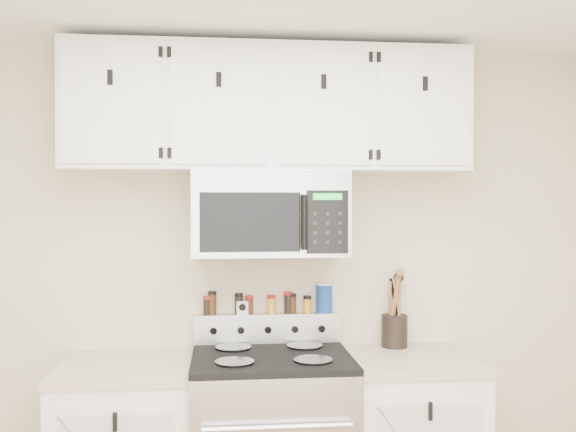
# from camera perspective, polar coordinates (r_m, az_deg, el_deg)

# --- Properties ---
(back_wall) EXTENTS (3.50, 0.01, 2.50)m
(back_wall) POSITION_cam_1_polar(r_m,az_deg,el_deg) (3.41, -1.90, -6.09)
(back_wall) COLOR #C0B590
(back_wall) RESTS_ON floor
(microwave) EXTENTS (0.76, 0.44, 0.42)m
(microwave) POSITION_cam_1_polar(r_m,az_deg,el_deg) (3.20, -1.65, 0.26)
(microwave) COLOR #9E9EA3
(microwave) RESTS_ON back_wall
(upper_cabinets) EXTENTS (2.00, 0.35, 0.62)m
(upper_cabinets) POSITION_cam_1_polar(r_m,az_deg,el_deg) (3.26, -1.70, 9.45)
(upper_cabinets) COLOR white
(upper_cabinets) RESTS_ON back_wall
(utensil_crock) EXTENTS (0.14, 0.14, 0.40)m
(utensil_crock) POSITION_cam_1_polar(r_m,az_deg,el_deg) (3.48, 9.45, -9.81)
(utensil_crock) COLOR black
(utensil_crock) RESTS_ON base_cabinet_right
(kitchen_timer) EXTENTS (0.06, 0.05, 0.07)m
(kitchen_timer) POSITION_cam_1_polar(r_m,az_deg,el_deg) (3.39, -4.09, -8.10)
(kitchen_timer) COLOR silver
(kitchen_timer) RESTS_ON range
(salt_canister) EXTENTS (0.09, 0.09, 0.16)m
(salt_canister) POSITION_cam_1_polar(r_m,az_deg,el_deg) (3.42, 3.25, -7.26)
(salt_canister) COLOR navy
(salt_canister) RESTS_ON range
(spice_jar_0) EXTENTS (0.04, 0.04, 0.10)m
(spice_jar_0) POSITION_cam_1_polar(r_m,az_deg,el_deg) (3.39, -7.19, -7.87)
(spice_jar_0) COLOR black
(spice_jar_0) RESTS_ON range
(spice_jar_1) EXTENTS (0.04, 0.04, 0.12)m
(spice_jar_1) POSITION_cam_1_polar(r_m,az_deg,el_deg) (3.38, -6.75, -7.67)
(spice_jar_1) COLOR #432510
(spice_jar_1) RESTS_ON range
(spice_jar_2) EXTENTS (0.04, 0.04, 0.11)m
(spice_jar_2) POSITION_cam_1_polar(r_m,az_deg,el_deg) (3.39, -4.39, -7.77)
(spice_jar_2) COLOR black
(spice_jar_2) RESTS_ON range
(spice_jar_3) EXTENTS (0.04, 0.04, 0.10)m
(spice_jar_3) POSITION_cam_1_polar(r_m,az_deg,el_deg) (3.39, -3.45, -7.87)
(spice_jar_3) COLOR #401E0F
(spice_jar_3) RESTS_ON range
(spice_jar_4) EXTENTS (0.05, 0.05, 0.10)m
(spice_jar_4) POSITION_cam_1_polar(r_m,az_deg,el_deg) (3.40, -1.49, -7.85)
(spice_jar_4) COLOR gold
(spice_jar_4) RESTS_ON range
(spice_jar_5) EXTENTS (0.04, 0.04, 0.11)m
(spice_jar_5) POSITION_cam_1_polar(r_m,az_deg,el_deg) (3.40, 0.02, -7.68)
(spice_jar_5) COLOR black
(spice_jar_5) RESTS_ON range
(spice_jar_6) EXTENTS (0.04, 0.04, 0.10)m
(spice_jar_6) POSITION_cam_1_polar(r_m,az_deg,el_deg) (3.41, 0.40, -7.76)
(spice_jar_6) COLOR #3E1F0F
(spice_jar_6) RESTS_ON range
(spice_jar_7) EXTENTS (0.04, 0.04, 0.09)m
(spice_jar_7) POSITION_cam_1_polar(r_m,az_deg,el_deg) (3.42, 1.73, -7.84)
(spice_jar_7) COLOR gold
(spice_jar_7) RESTS_ON range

